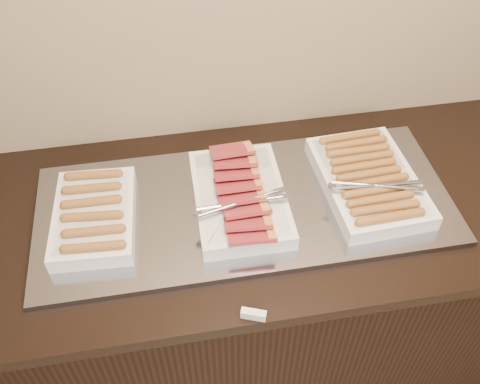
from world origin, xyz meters
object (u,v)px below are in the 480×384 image
(counter, at_px, (241,292))
(dish_right, at_px, (369,180))
(dish_left, at_px, (94,216))
(dish_center, at_px, (240,197))
(warming_tray, at_px, (245,205))

(counter, height_order, dish_right, dish_right)
(counter, height_order, dish_left, dish_left)
(dish_center, bearing_deg, warming_tray, 13.26)
(counter, height_order, warming_tray, warming_tray)
(counter, distance_m, warming_tray, 0.46)
(counter, relative_size, warming_tray, 1.72)
(dish_right, bearing_deg, counter, 176.88)
(dish_center, height_order, dish_right, dish_center)
(dish_left, bearing_deg, dish_right, 3.06)
(counter, bearing_deg, dish_left, 180.00)
(warming_tray, height_order, dish_left, dish_left)
(dish_right, bearing_deg, warming_tray, 176.87)
(warming_tray, distance_m, dish_right, 0.37)
(warming_tray, relative_size, dish_right, 2.93)
(warming_tray, bearing_deg, dish_center, -167.42)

